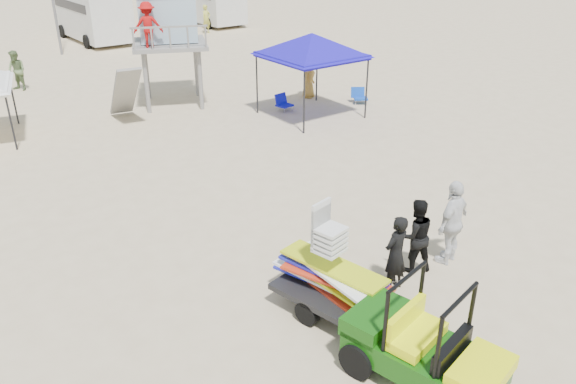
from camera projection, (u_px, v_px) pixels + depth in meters
ground at (366, 320)px, 10.20m from camera, size 140.00×140.00×0.00m
utility_cart at (427, 342)px, 8.43m from camera, size 1.59×2.52×1.77m
surf_trailer at (325, 274)px, 10.11m from camera, size 1.52×2.33×1.97m
man_left at (395, 254)px, 10.73m from camera, size 0.62×0.44×1.60m
man_mid at (415, 235)px, 11.38m from camera, size 0.96×0.88×1.60m
man_right at (452, 222)px, 11.61m from camera, size 1.16×0.65×1.86m
lifeguard_tower at (164, 19)px, 21.24m from camera, size 3.65×3.65×4.40m
canopy_blue at (312, 37)px, 19.96m from camera, size 3.10×3.10×3.45m
beach_chair_b at (283, 102)px, 21.65m from camera, size 0.60×0.64×0.64m
beach_chair_c at (359, 95)px, 22.55m from camera, size 0.73×0.83×0.64m
rv_mid_right at (91, 11)px, 34.23m from camera, size 2.64×7.00×3.25m
distant_beachgoers at (159, 55)px, 27.05m from camera, size 14.56×16.80×1.82m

